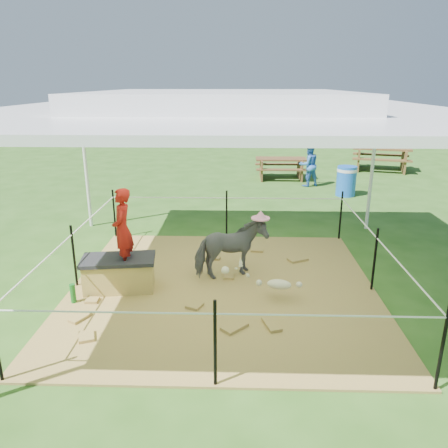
{
  "coord_description": "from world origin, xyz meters",
  "views": [
    {
      "loc": [
        0.21,
        -6.04,
        3.01
      ],
      "look_at": [
        0.0,
        0.6,
        0.85
      ],
      "focal_mm": 35.0,
      "sensor_mm": 36.0,
      "label": 1
    }
  ],
  "objects_px": {
    "straw_bale": "(119,275)",
    "trash_barrel": "(346,181)",
    "picnic_table_far": "(381,159)",
    "green_bottle": "(73,293)",
    "distant_person": "(309,165)",
    "foal": "(279,282)",
    "pony": "(231,249)",
    "woman": "(122,223)",
    "picnic_table_near": "(281,168)"
  },
  "relations": [
    {
      "from": "straw_bale",
      "to": "trash_barrel",
      "type": "distance_m",
      "value": 7.65
    },
    {
      "from": "picnic_table_far",
      "to": "straw_bale",
      "type": "bearing_deg",
      "value": -110.3
    },
    {
      "from": "green_bottle",
      "to": "distant_person",
      "type": "height_order",
      "value": "distant_person"
    },
    {
      "from": "straw_bale",
      "to": "foal",
      "type": "bearing_deg",
      "value": -6.03
    },
    {
      "from": "pony",
      "to": "foal",
      "type": "distance_m",
      "value": 1.04
    },
    {
      "from": "distant_person",
      "to": "foal",
      "type": "bearing_deg",
      "value": 57.48
    },
    {
      "from": "straw_bale",
      "to": "woman",
      "type": "relative_size",
      "value": 0.83
    },
    {
      "from": "foal",
      "to": "trash_barrel",
      "type": "relative_size",
      "value": 1.12
    },
    {
      "from": "pony",
      "to": "picnic_table_near",
      "type": "height_order",
      "value": "pony"
    },
    {
      "from": "picnic_table_near",
      "to": "picnic_table_far",
      "type": "height_order",
      "value": "picnic_table_far"
    },
    {
      "from": "woman",
      "to": "distant_person",
      "type": "relative_size",
      "value": 0.94
    },
    {
      "from": "picnic_table_near",
      "to": "distant_person",
      "type": "xyz_separation_m",
      "value": [
        0.73,
        -1.04,
        0.31
      ]
    },
    {
      "from": "woman",
      "to": "pony",
      "type": "height_order",
      "value": "woman"
    },
    {
      "from": "foal",
      "to": "distant_person",
      "type": "height_order",
      "value": "distant_person"
    },
    {
      "from": "straw_bale",
      "to": "picnic_table_far",
      "type": "relative_size",
      "value": 0.51
    },
    {
      "from": "picnic_table_far",
      "to": "distant_person",
      "type": "distance_m",
      "value": 3.96
    },
    {
      "from": "foal",
      "to": "trash_barrel",
      "type": "bearing_deg",
      "value": 79.75
    },
    {
      "from": "trash_barrel",
      "to": "green_bottle",
      "type": "bearing_deg",
      "value": -129.58
    },
    {
      "from": "straw_bale",
      "to": "picnic_table_near",
      "type": "distance_m",
      "value": 8.77
    },
    {
      "from": "picnic_table_near",
      "to": "trash_barrel",
      "type": "bearing_deg",
      "value": -53.65
    },
    {
      "from": "green_bottle",
      "to": "woman",
      "type": "bearing_deg",
      "value": 34.7
    },
    {
      "from": "green_bottle",
      "to": "picnic_table_near",
      "type": "xyz_separation_m",
      "value": [
        3.72,
        8.63,
        0.17
      ]
    },
    {
      "from": "pony",
      "to": "foal",
      "type": "xyz_separation_m",
      "value": [
        0.71,
        -0.73,
        -0.22
      ]
    },
    {
      "from": "straw_bale",
      "to": "picnic_table_near",
      "type": "xyz_separation_m",
      "value": [
        3.17,
        8.18,
        0.08
      ]
    },
    {
      "from": "straw_bale",
      "to": "pony",
      "type": "xyz_separation_m",
      "value": [
        1.66,
        0.48,
        0.25
      ]
    },
    {
      "from": "trash_barrel",
      "to": "woman",
      "type": "bearing_deg",
      "value": -127.97
    },
    {
      "from": "woman",
      "to": "trash_barrel",
      "type": "distance_m",
      "value": 7.62
    },
    {
      "from": "green_bottle",
      "to": "picnic_table_near",
      "type": "height_order",
      "value": "picnic_table_near"
    },
    {
      "from": "green_bottle",
      "to": "picnic_table_far",
      "type": "xyz_separation_m",
      "value": [
        7.43,
        10.19,
        0.24
      ]
    },
    {
      "from": "woman",
      "to": "foal",
      "type": "xyz_separation_m",
      "value": [
        2.27,
        -0.25,
        -0.8
      ]
    },
    {
      "from": "foal",
      "to": "picnic_table_near",
      "type": "distance_m",
      "value": 8.47
    },
    {
      "from": "trash_barrel",
      "to": "pony",
      "type": "bearing_deg",
      "value": -119.44
    },
    {
      "from": "foal",
      "to": "pony",
      "type": "bearing_deg",
      "value": 144.87
    },
    {
      "from": "green_bottle",
      "to": "picnic_table_near",
      "type": "distance_m",
      "value": 9.4
    },
    {
      "from": "green_bottle",
      "to": "picnic_table_far",
      "type": "relative_size",
      "value": 0.14
    },
    {
      "from": "distant_person",
      "to": "pony",
      "type": "bearing_deg",
      "value": 50.59
    },
    {
      "from": "straw_bale",
      "to": "distant_person",
      "type": "height_order",
      "value": "distant_person"
    },
    {
      "from": "pony",
      "to": "trash_barrel",
      "type": "relative_size",
      "value": 1.36
    },
    {
      "from": "straw_bale",
      "to": "pony",
      "type": "relative_size",
      "value": 0.9
    },
    {
      "from": "woman",
      "to": "trash_barrel",
      "type": "height_order",
      "value": "woman"
    },
    {
      "from": "picnic_table_near",
      "to": "distant_person",
      "type": "height_order",
      "value": "distant_person"
    },
    {
      "from": "woman",
      "to": "green_bottle",
      "type": "xyz_separation_m",
      "value": [
        -0.65,
        -0.45,
        -0.91
      ]
    },
    {
      "from": "green_bottle",
      "to": "foal",
      "type": "bearing_deg",
      "value": 3.9
    },
    {
      "from": "picnic_table_near",
      "to": "picnic_table_far",
      "type": "xyz_separation_m",
      "value": [
        3.71,
        1.56,
        0.07
      ]
    },
    {
      "from": "picnic_table_near",
      "to": "foal",
      "type": "bearing_deg",
      "value": -95.12
    },
    {
      "from": "green_bottle",
      "to": "trash_barrel",
      "type": "height_order",
      "value": "trash_barrel"
    },
    {
      "from": "picnic_table_far",
      "to": "picnic_table_near",
      "type": "bearing_deg",
      "value": -142.27
    },
    {
      "from": "straw_bale",
      "to": "pony",
      "type": "height_order",
      "value": "pony"
    },
    {
      "from": "picnic_table_near",
      "to": "distant_person",
      "type": "distance_m",
      "value": 1.31
    },
    {
      "from": "trash_barrel",
      "to": "distant_person",
      "type": "bearing_deg",
      "value": 126.97
    }
  ]
}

